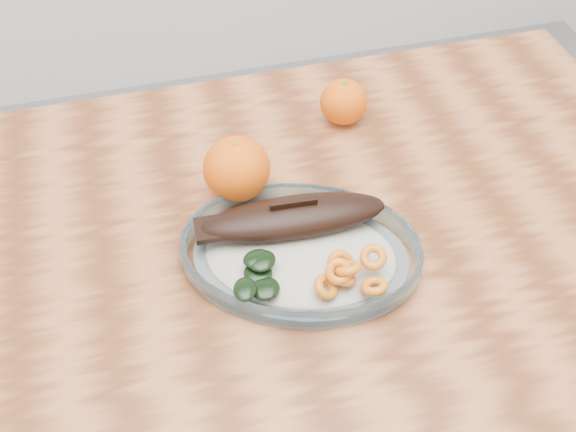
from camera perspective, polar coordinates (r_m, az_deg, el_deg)
The scene contains 4 objects.
dining_table at distance 0.99m, azimuth -0.95°, elevation -7.17°, with size 1.20×0.80×0.75m.
plated_meal at distance 0.90m, azimuth 0.97°, elevation -2.64°, with size 0.70×0.70×0.08m.
orange_left at distance 0.96m, azimuth -4.08°, elevation 3.75°, with size 0.09×0.09×0.09m, color #FF4805.
orange_right at distance 1.09m, azimuth 4.42°, elevation 8.99°, with size 0.07×0.07×0.07m, color #FF4805.
Camera 1 is at (-0.14, -0.58, 1.44)m, focal length 45.00 mm.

